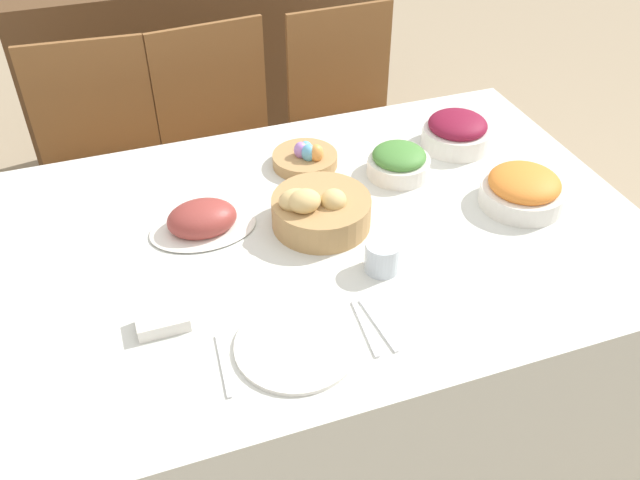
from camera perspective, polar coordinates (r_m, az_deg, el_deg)
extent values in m
plane|color=tan|center=(2.24, -1.40, -14.98)|extent=(12.00, 12.00, 0.00)
cube|color=silver|center=(1.94, -1.57, -8.38)|extent=(1.75, 1.10, 0.76)
cylinder|color=brown|center=(2.48, -20.88, -3.73)|extent=(0.03, 0.03, 0.45)
cylinder|color=brown|center=(2.45, -11.99, -2.30)|extent=(0.03, 0.03, 0.45)
cylinder|color=brown|center=(2.78, -20.67, 1.53)|extent=(0.03, 0.03, 0.45)
cylinder|color=brown|center=(2.75, -12.77, 2.87)|extent=(0.03, 0.03, 0.45)
cube|color=brown|center=(2.47, -17.61, 4.01)|extent=(0.45, 0.45, 0.02)
cube|color=brown|center=(2.53, -18.73, 10.89)|extent=(0.42, 0.05, 0.45)
cylinder|color=brown|center=(2.55, 0.87, 0.61)|extent=(0.03, 0.03, 0.45)
cylinder|color=brown|center=(2.69, 8.56, 2.48)|extent=(0.03, 0.03, 0.45)
cylinder|color=brown|center=(2.84, -2.10, 5.14)|extent=(0.03, 0.03, 0.45)
cylinder|color=brown|center=(2.97, 5.01, 6.65)|extent=(0.03, 0.03, 0.45)
cube|color=brown|center=(2.62, 3.27, 8.11)|extent=(0.44, 0.44, 0.02)
cube|color=brown|center=(2.68, 1.65, 14.51)|extent=(0.42, 0.03, 0.45)
cylinder|color=brown|center=(2.45, -9.64, -1.84)|extent=(0.03, 0.03, 0.45)
cylinder|color=brown|center=(2.54, -1.30, 0.52)|extent=(0.03, 0.03, 0.45)
cylinder|color=brown|center=(2.75, -12.01, 2.98)|extent=(0.03, 0.03, 0.45)
cylinder|color=brown|center=(2.83, -4.46, 4.96)|extent=(0.03, 0.03, 0.45)
cube|color=brown|center=(2.50, -7.28, 6.14)|extent=(0.46, 0.46, 0.02)
cube|color=brown|center=(2.55, -9.21, 12.79)|extent=(0.42, 0.06, 0.45)
cube|color=brown|center=(3.30, -9.65, 13.95)|extent=(1.60, 0.44, 0.88)
cylinder|color=#AD8451|center=(1.69, 0.11, 2.40)|extent=(0.25, 0.25, 0.08)
ellipsoid|color=tan|center=(1.66, -1.37, 3.38)|extent=(0.07, 0.08, 0.04)
ellipsoid|color=tan|center=(1.64, -1.38, 3.24)|extent=(0.08, 0.07, 0.04)
ellipsoid|color=tan|center=(1.64, -2.11, 3.35)|extent=(0.09, 0.07, 0.06)
ellipsoid|color=tan|center=(1.62, -1.28, 3.22)|extent=(0.08, 0.07, 0.06)
ellipsoid|color=tan|center=(1.66, 1.11, 3.41)|extent=(0.08, 0.08, 0.06)
cylinder|color=#AD8451|center=(1.93, -1.28, 6.78)|extent=(0.18, 0.18, 0.03)
ellipsoid|color=#F4D151|center=(1.91, -1.16, 7.52)|extent=(0.03, 0.03, 0.04)
ellipsoid|color=#F29E4C|center=(1.92, -1.30, 7.69)|extent=(0.03, 0.03, 0.04)
ellipsoid|color=#60B2E0|center=(1.92, -1.21, 7.69)|extent=(0.04, 0.04, 0.05)
ellipsoid|color=#F29E4C|center=(1.90, -0.32, 7.33)|extent=(0.04, 0.04, 0.05)
ellipsoid|color=#B27AD1|center=(1.91, -1.63, 7.57)|extent=(0.04, 0.04, 0.05)
ellipsoid|color=#60B2E0|center=(1.90, -0.96, 7.35)|extent=(0.04, 0.04, 0.05)
ellipsoid|color=silver|center=(1.72, -9.81, 1.03)|extent=(0.27, 0.19, 0.01)
ellipsoid|color=#933833|center=(1.71, -9.91, 1.79)|extent=(0.17, 0.13, 0.08)
cylinder|color=silver|center=(2.06, 11.38, 8.53)|extent=(0.20, 0.20, 0.06)
ellipsoid|color=maroon|center=(2.04, 11.52, 9.51)|extent=(0.17, 0.17, 0.06)
cylinder|color=silver|center=(1.85, 16.62, 3.66)|extent=(0.22, 0.22, 0.06)
ellipsoid|color=orange|center=(1.83, 16.84, 4.66)|extent=(0.19, 0.19, 0.07)
cylinder|color=silver|center=(1.90, 6.61, 6.20)|extent=(0.18, 0.18, 0.05)
ellipsoid|color=#478438|center=(1.89, 6.69, 7.07)|extent=(0.15, 0.15, 0.05)
cylinder|color=silver|center=(1.41, -2.03, -8.85)|extent=(0.26, 0.26, 0.01)
cube|color=silver|center=(1.39, -8.14, -10.39)|extent=(0.02, 0.17, 0.00)
cube|color=silver|center=(1.45, 3.80, -7.42)|extent=(0.02, 0.17, 0.00)
cube|color=silver|center=(1.46, 4.90, -7.12)|extent=(0.02, 0.17, 0.00)
cylinder|color=silver|center=(1.57, 5.27, -1.39)|extent=(0.08, 0.08, 0.08)
cube|color=silver|center=(1.48, -13.12, -6.68)|extent=(0.11, 0.07, 0.03)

